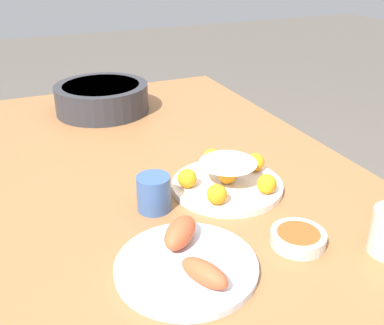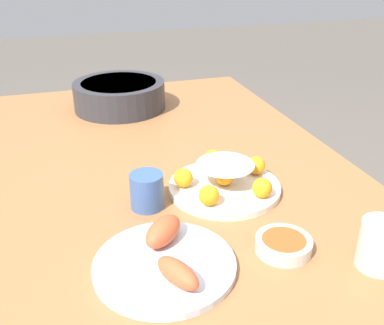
# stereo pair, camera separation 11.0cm
# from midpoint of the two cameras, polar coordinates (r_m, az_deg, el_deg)

# --- Properties ---
(dining_table) EXTENTS (1.48, 0.96, 0.74)m
(dining_table) POSITION_cam_midpoint_polar(r_m,az_deg,el_deg) (1.22, -1.00, -3.94)
(dining_table) COLOR #936038
(dining_table) RESTS_ON ground_plane
(cake_plate) EXTENTS (0.26, 0.26, 0.08)m
(cake_plate) POSITION_cam_midpoint_polar(r_m,az_deg,el_deg) (1.06, 7.16, -2.41)
(cake_plate) COLOR silver
(cake_plate) RESTS_ON dining_table
(serving_bowl) EXTENTS (0.31, 0.31, 0.09)m
(serving_bowl) POSITION_cam_midpoint_polar(r_m,az_deg,el_deg) (1.58, -7.22, 8.55)
(serving_bowl) COLOR #2D2D33
(serving_bowl) RESTS_ON dining_table
(sauce_bowl) EXTENTS (0.11, 0.11, 0.03)m
(sauce_bowl) POSITION_cam_midpoint_polar(r_m,az_deg,el_deg) (0.89, 15.10, -10.13)
(sauce_bowl) COLOR beige
(sauce_bowl) RESTS_ON dining_table
(seafood_platter) EXTENTS (0.26, 0.26, 0.06)m
(seafood_platter) POSITION_cam_midpoint_polar(r_m,az_deg,el_deg) (0.82, 0.55, -12.37)
(seafood_platter) COLOR silver
(seafood_platter) RESTS_ON dining_table
(cup_near) EXTENTS (0.08, 0.08, 0.09)m
(cup_near) POSITION_cam_midpoint_polar(r_m,az_deg,el_deg) (0.90, 26.21, -9.50)
(cup_near) COLOR beige
(cup_near) RESTS_ON dining_table
(cup_far) EXTENTS (0.07, 0.07, 0.08)m
(cup_far) POSITION_cam_midpoint_polar(r_m,az_deg,el_deg) (0.98, -2.56, -3.70)
(cup_far) COLOR #38568E
(cup_far) RESTS_ON dining_table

